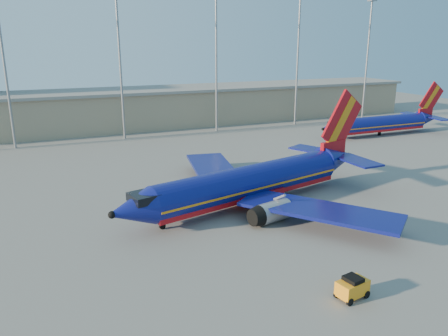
{
  "coord_description": "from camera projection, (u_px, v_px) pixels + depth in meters",
  "views": [
    {
      "loc": [
        -21.08,
        -40.73,
        18.6
      ],
      "look_at": [
        -0.83,
        5.69,
        4.0
      ],
      "focal_mm": 35.0,
      "sensor_mm": 36.0,
      "label": 1
    }
  ],
  "objects": [
    {
      "name": "ground",
      "position": [
        251.0,
        214.0,
        49.12
      ],
      "size": [
        220.0,
        220.0,
        0.0
      ],
      "primitive_type": "plane",
      "color": "slate",
      "rests_on": "ground"
    },
    {
      "name": "terminal_building",
      "position": [
        177.0,
        105.0,
        102.85
      ],
      "size": [
        122.0,
        16.0,
        8.5
      ],
      "color": "gray",
      "rests_on": "ground"
    },
    {
      "name": "light_mast_row",
      "position": [
        170.0,
        48.0,
        86.69
      ],
      "size": [
        101.6,
        1.6,
        28.65
      ],
      "color": "gray",
      "rests_on": "ground"
    },
    {
      "name": "aircraft_main",
      "position": [
        255.0,
        182.0,
        51.68
      ],
      "size": [
        36.81,
        35.0,
        12.64
      ],
      "rotation": [
        0.0,
        0.0,
        0.23
      ],
      "color": "navy",
      "rests_on": "ground"
    },
    {
      "name": "aircraft_second",
      "position": [
        383.0,
        123.0,
        90.49
      ],
      "size": [
        31.32,
        12.22,
        10.62
      ],
      "rotation": [
        0.0,
        0.0,
        -0.0
      ],
      "color": "navy",
      "rests_on": "ground"
    },
    {
      "name": "baggage_tug",
      "position": [
        352.0,
        287.0,
        32.78
      ],
      "size": [
        2.65,
        1.87,
        1.75
      ],
      "rotation": [
        0.0,
        0.0,
        0.17
      ],
      "color": "orange",
      "rests_on": "ground"
    }
  ]
}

